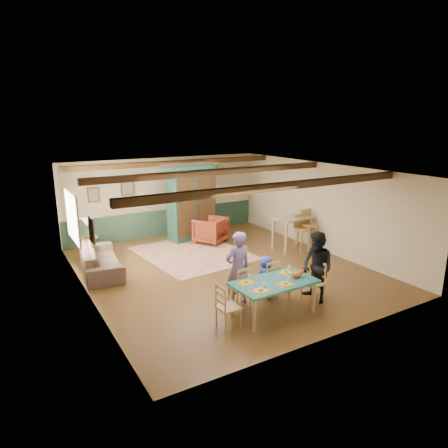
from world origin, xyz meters
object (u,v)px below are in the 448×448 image
person_woman (317,267)px  armoire (192,203)px  dining_chair_far_left (240,286)px  end_table (89,247)px  sofa (101,260)px  counter_table (292,233)px  dining_chair_far_right (268,279)px  dining_chair_end_right (313,282)px  dining_chair_end_left (229,306)px  person_man (238,269)px  armchair (210,230)px  table_lamp (87,228)px  bar_stool_right (310,230)px  person_child (266,276)px  cat (297,274)px  dining_table (274,298)px  bar_stool_left (302,233)px

person_woman → armoire: (-0.26, 5.78, 0.44)m
dining_chair_far_left → end_table: dining_chair_far_left is taller
sofa → counter_table: counter_table is taller
dining_chair_far_right → dining_chair_end_right: bearing=136.2°
dining_chair_far_right → dining_chair_end_left: (-1.48, -0.73, 0.00)m
dining_chair_far_right → counter_table: (2.75, 2.46, 0.06)m
dining_chair_end_right → dining_chair_end_left: bearing=-90.0°
armoire → person_man: bearing=-112.6°
armoire → armchair: (0.31, -0.74, -0.81)m
dining_chair_far_right → table_lamp: table_lamp is taller
dining_chair_far_right → person_man: size_ratio=0.55×
armoire → bar_stool_right: size_ratio=1.97×
person_child → cat: size_ratio=2.79×
person_woman → cat: 0.68m
person_woman → sofa: (-3.72, 4.20, -0.45)m
person_child → cat: 0.94m
counter_table → armoire: bearing=129.3°
dining_chair_far_left → person_child: (0.77, 0.09, 0.03)m
counter_table → armchair: bearing=134.1°
dining_table → armoire: 5.95m
cat → bar_stool_left: bar_stool_left is taller
dining_chair_end_left → bar_stool_right: bar_stool_right is taller
dining_chair_far_left → dining_chair_end_right: size_ratio=1.00×
dining_chair_end_right → cat: (-0.58, -0.11, 0.35)m
armoire → bar_stool_left: bearing=-58.8°
armoire → bar_stool_left: size_ratio=2.20×
person_man → sofa: bearing=-59.9°
dining_chair_far_right → armchair: (0.89, 4.37, -0.03)m
dining_chair_end_right → armchair: (0.15, 5.05, -0.03)m
person_man → counter_table: (3.52, 2.40, -0.31)m
dining_chair_far_right → person_child: size_ratio=0.95×
dining_chair_far_right → end_table: 5.71m
person_man → dining_chair_far_left: bearing=90.0°
dining_table → armoire: size_ratio=0.70×
dining_chair_end_right → bar_stool_left: (2.18, 2.89, 0.10)m
dining_chair_far_right → dining_chair_end_right: size_ratio=1.00×
person_child → armchair: size_ratio=1.04×
dining_chair_far_left → dining_chair_end_left: 1.00m
sofa → end_table: (-0.00, 1.40, -0.03)m
counter_table → dining_chair_end_left: bearing=-143.0°
dining_chair_far_left → table_lamp: table_lamp is taller
dining_chair_far_right → dining_chair_end_left: bearing=24.9°
dining_chair_far_left → bar_stool_left: bearing=-150.2°
counter_table → person_child: bearing=-139.1°
dining_chair_end_left → armoire: size_ratio=0.37×
bar_stool_left → armoire: bearing=127.2°
armoire → counter_table: size_ratio=1.98×
dining_chair_far_left → end_table: size_ratio=1.48×
dining_chair_end_right → armoire: (-0.16, 5.78, 0.78)m
dining_chair_far_right → dining_chair_end_left: 1.65m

